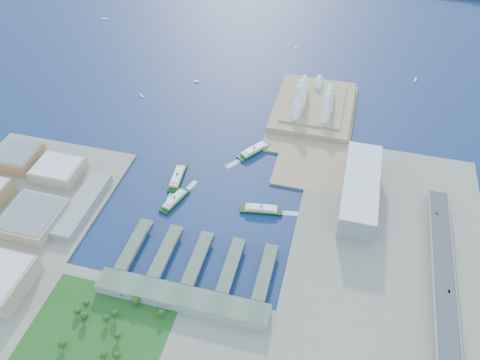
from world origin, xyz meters
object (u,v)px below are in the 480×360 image
(ferry_b, at_px, (254,149))
(ferry_c, at_px, (175,199))
(ferry_a, at_px, (177,176))
(car_c, at_px, (437,213))
(toaster_building, at_px, (360,190))
(opera_house, at_px, (315,95))
(ferry_d, at_px, (261,208))
(car_b, at_px, (449,291))

(ferry_b, height_order, ferry_c, ferry_b)
(ferry_a, bearing_deg, car_c, -3.77)
(toaster_building, relative_size, car_c, 33.25)
(toaster_building, distance_m, ferry_a, 257.82)
(opera_house, xyz_separation_m, ferry_a, (-166.43, -222.14, -26.38))
(ferry_c, distance_m, ferry_d, 120.20)
(opera_house, distance_m, ferry_d, 257.31)
(ferry_c, relative_size, ferry_d, 0.93)
(car_b, xyz_separation_m, car_c, (-8.00, 120.80, -0.01))
(ferry_d, height_order, car_c, car_c)
(toaster_building, xyz_separation_m, ferry_c, (-244.29, -66.47, -15.44))
(opera_house, bearing_deg, car_c, -48.20)
(ferry_b, relative_size, car_c, 12.87)
(car_c, bearing_deg, toaster_building, -7.69)
(toaster_building, height_order, ferry_b, toaster_building)
(opera_house, relative_size, car_b, 43.43)
(ferry_a, height_order, ferry_d, ferry_a)
(toaster_building, distance_m, car_b, 173.15)
(ferry_a, distance_m, ferry_d, 135.34)
(ferry_c, xyz_separation_m, car_b, (353.29, -67.98, 10.48))
(ferry_b, bearing_deg, opera_house, 96.97)
(toaster_building, xyz_separation_m, ferry_d, (-124.79, -53.55, -15.07))
(toaster_building, relative_size, car_b, 37.40)
(ferry_b, xyz_separation_m, car_c, (263.58, -79.03, 9.85))
(ferry_a, distance_m, ferry_c, 45.97)
(opera_house, relative_size, ferry_c, 3.37)
(ferry_a, relative_size, ferry_d, 1.04)
(toaster_building, distance_m, ferry_b, 175.87)
(ferry_c, bearing_deg, car_b, -173.22)
(ferry_c, xyz_separation_m, car_c, (345.29, 52.83, 10.47))
(car_b, bearing_deg, car_c, 93.79)
(car_b, bearing_deg, ferry_c, 169.11)
(opera_house, relative_size, ferry_b, 3.00)
(ferry_b, distance_m, car_c, 275.35)
(toaster_building, relative_size, ferry_a, 2.61)
(ferry_b, relative_size, ferry_d, 1.05)
(ferry_d, bearing_deg, toaster_building, -75.12)
(toaster_building, xyz_separation_m, ferry_a, (-256.43, -22.14, -14.88))
(toaster_building, xyz_separation_m, car_c, (101.00, -13.64, -4.97))
(toaster_building, bearing_deg, ferry_d, -156.77)
(opera_house, relative_size, toaster_building, 1.16)
(ferry_b, height_order, car_b, car_b)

